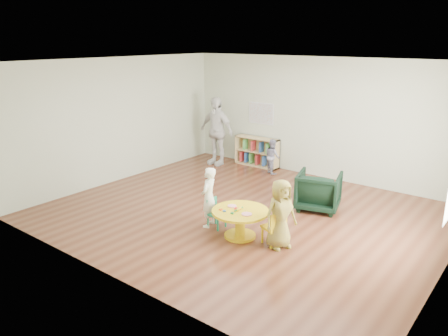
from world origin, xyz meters
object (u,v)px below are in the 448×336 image
(toddler, at_px, (272,156))
(adult_caretaker, at_px, (216,131))
(bookshelf, at_px, (257,152))
(child_left, at_px, (209,197))
(activity_table, at_px, (240,218))
(kid_chair_right, at_px, (275,227))
(child_right, at_px, (280,214))
(kid_chair_left, at_px, (215,212))
(armchair, at_px, (319,191))

(toddler, bearing_deg, adult_caretaker, 39.59)
(bookshelf, height_order, child_left, child_left)
(bookshelf, height_order, adult_caretaker, adult_caretaker)
(activity_table, bearing_deg, kid_chair_right, 8.40)
(child_right, relative_size, toddler, 1.32)
(kid_chair_left, bearing_deg, adult_caretaker, -141.64)
(toddler, relative_size, adult_caretaker, 0.48)
(child_left, height_order, adult_caretaker, adult_caretaker)
(toddler, bearing_deg, activity_table, 145.72)
(kid_chair_left, relative_size, child_left, 0.48)
(activity_table, relative_size, armchair, 1.17)
(kid_chair_right, distance_m, toddler, 3.91)
(bookshelf, xyz_separation_m, adult_caretaker, (-0.92, -0.55, 0.52))
(armchair, relative_size, child_right, 0.72)
(activity_table, relative_size, adult_caretaker, 0.53)
(kid_chair_right, distance_m, bookshelf, 4.57)
(activity_table, height_order, kid_chair_left, activity_table)
(kid_chair_right, bearing_deg, toddler, 55.31)
(armchair, bearing_deg, kid_chair_right, 78.70)
(child_right, bearing_deg, toddler, 58.00)
(activity_table, height_order, adult_caretaker, adult_caretaker)
(bookshelf, xyz_separation_m, child_right, (2.86, -3.64, 0.20))
(activity_table, xyz_separation_m, kid_chair_right, (0.62, 0.09, -0.02))
(kid_chair_left, relative_size, bookshelf, 0.43)
(activity_table, height_order, child_right, child_right)
(kid_chair_right, xyz_separation_m, bookshelf, (-2.77, 3.64, 0.06))
(activity_table, relative_size, toddler, 1.11)
(kid_chair_left, xyz_separation_m, armchair, (1.05, 1.88, 0.09))
(activity_table, xyz_separation_m, toddler, (-1.47, 3.39, 0.10))
(kid_chair_left, distance_m, kid_chair_right, 1.20)
(armchair, bearing_deg, adult_caretaker, -35.35)
(bookshelf, bearing_deg, child_left, -68.58)
(armchair, distance_m, toddler, 2.43)
(child_left, relative_size, child_right, 0.96)
(kid_chair_right, distance_m, child_left, 1.33)
(armchair, height_order, child_right, child_right)
(child_left, bearing_deg, kid_chair_right, 77.29)
(armchair, bearing_deg, activity_table, 60.45)
(activity_table, distance_m, toddler, 3.70)
(bookshelf, xyz_separation_m, child_left, (1.45, -3.70, 0.17))
(child_left, bearing_deg, armchair, 132.91)
(bookshelf, xyz_separation_m, toddler, (0.67, -0.34, 0.06))
(armchair, bearing_deg, toddler, -52.71)
(kid_chair_left, distance_m, bookshelf, 4.00)
(child_right, xyz_separation_m, adult_caretaker, (-3.78, 3.10, 0.32))
(kid_chair_right, xyz_separation_m, child_left, (-1.31, -0.07, 0.23))
(activity_table, xyz_separation_m, armchair, (0.47, 1.93, 0.04))
(toddler, bearing_deg, child_right, 155.69)
(armchair, bearing_deg, kid_chair_left, 44.95)
(kid_chair_left, bearing_deg, toddler, -165.08)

